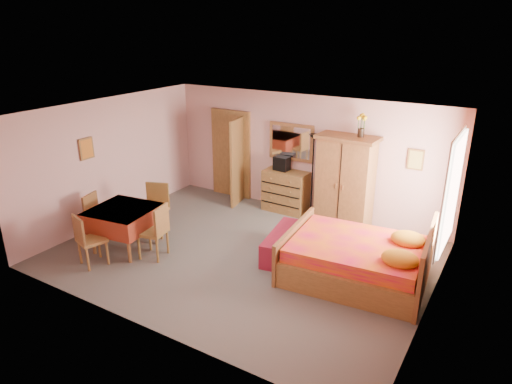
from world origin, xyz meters
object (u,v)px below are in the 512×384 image
Objects in this scene: wall_mirror at (291,142)px; dining_table at (125,229)px; sunflower_vase at (362,125)px; chair_south at (92,240)px; chest_of_drawers at (286,191)px; bed at (357,249)px; wardrobe at (345,182)px; chair_west at (101,218)px; chair_north at (155,211)px; stereo at (282,163)px; floor_lamp at (312,175)px; bench at (285,244)px; chair_east at (152,231)px.

wall_mirror is 0.94× the size of dining_table.
sunflower_vase is 0.48× the size of chair_south.
chest_of_drawers is 3.04m from bed.
wall_mirror is 4.59m from chair_south.
wardrobe is 2.03× the size of chair_west.
dining_table is at bearing -131.77° from wardrobe.
chair_north reaches higher than dining_table.
stereo is 0.14× the size of bed.
chest_of_drawers is 1.46m from wardrobe.
chair_south is (-1.75, -4.10, -1.07)m from wall_mirror.
sunflower_vase is 0.42× the size of dining_table.
wardrobe is 2.01× the size of chair_south.
chair_south is at bearing -119.99° from floor_lamp.
bench is at bearing -109.28° from sunflower_vase.
dining_table is 1.11× the size of chair_east.
chair_west is at bearing 147.91° from chair_south.
bench is at bearing 54.60° from chair_south.
wardrobe is 1.86× the size of chair_north.
sunflower_vase is 4.43m from chair_east.
wardrobe is 1.42× the size of bench.
bed is (0.72, -1.95, -1.61)m from sunflower_vase.
wall_mirror reaches higher than chair_south.
chest_of_drawers is 0.74× the size of bench.
bed is 1.41m from bench.
bench is at bearing 26.33° from dining_table.
chair_west is at bearing -127.60° from wall_mirror.
bench is (1.09, -1.90, -0.86)m from stereo.
chair_north is (-3.98, -0.47, -0.01)m from bed.
floor_lamp reaches higher than chair_north.
dining_table is 1.18× the size of chair_west.
chest_of_drawers is 2.14× the size of sunflower_vase.
chair_south is at bearing -126.35° from wardrobe.
dining_table is at bearing 64.42° from chair_north.
wardrobe is 3.95m from chair_east.
chair_north is at bearing -139.06° from wardrobe.
chair_south is at bearing -143.17° from bench.
bed is at bearing -39.05° from chest_of_drawers.
bench is 2.69m from chair_north.
stereo reaches higher than bench.
chair_west is (-2.93, -3.29, -0.43)m from floor_lamp.
stereo is 2.35m from bench.
chest_of_drawers reaches higher than dining_table.
stereo is 0.32× the size of chair_north.
bench is (-0.41, -1.82, -0.73)m from wardrobe.
dining_table is (-1.71, -3.39, -1.14)m from wall_mirror.
floor_lamp is 1.62m from sunflower_vase.
chair_east reaches higher than chair_south.
floor_lamp is 1.92× the size of chair_west.
floor_lamp is at bearing 55.46° from dining_table.
chair_west is (-3.74, -3.12, -0.48)m from wardrobe.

